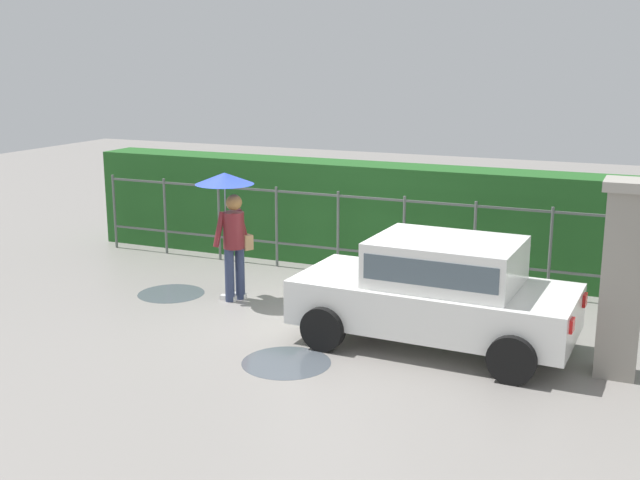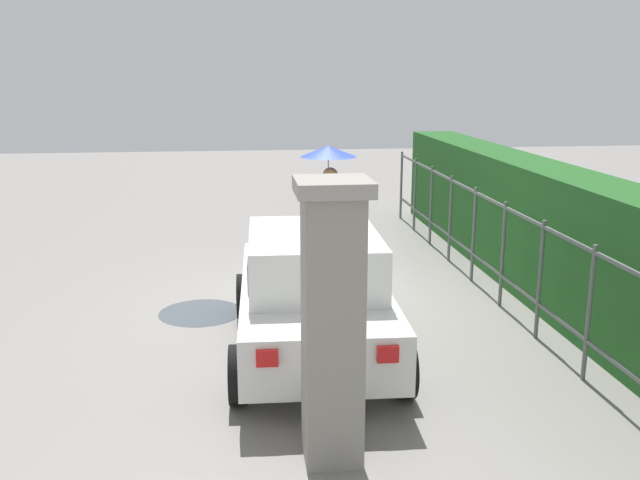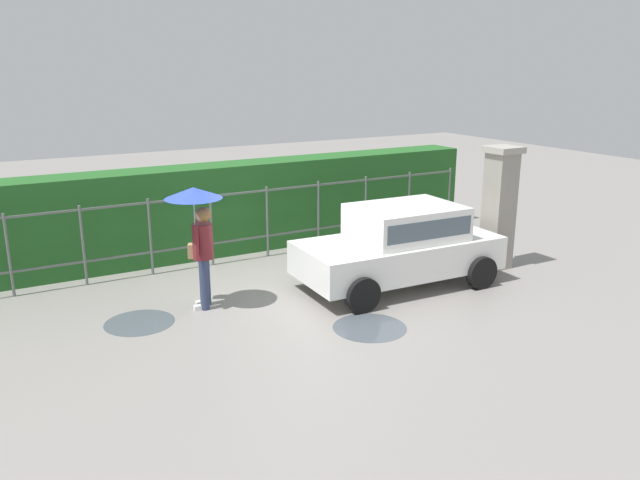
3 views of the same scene
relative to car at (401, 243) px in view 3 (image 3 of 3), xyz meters
The scene contains 8 objects.
ground_plane 1.95m from the car, 169.25° to the left, with size 40.00×40.00×0.00m, color gray.
car is the anchor object (origin of this frame).
pedestrian 3.70m from the car, 169.28° to the left, with size 0.92×0.92×2.06m.
gate_pillar 2.33m from the car, ahead, with size 0.60×0.60×2.42m.
fence_section 3.45m from the car, 125.39° to the left, with size 11.07×0.05×1.50m.
hedge_row 4.14m from the car, 118.84° to the left, with size 12.02×0.90×1.90m, color #235B23.
puddle_near 2.26m from the car, 138.87° to the right, with size 1.15×1.15×0.00m, color #4C545B.
puddle_far 4.76m from the car, behind, with size 1.10×1.10×0.00m, color #4C545B.
Camera 3 is at (-4.95, -9.24, 3.95)m, focal length 35.47 mm.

